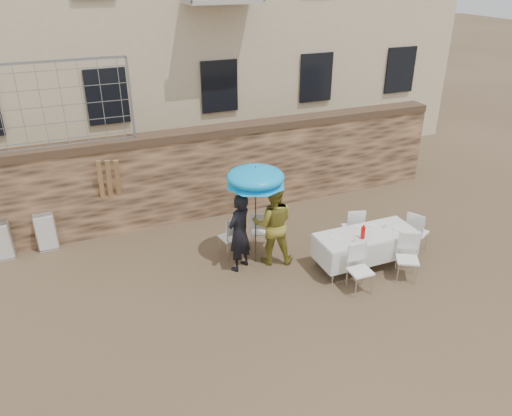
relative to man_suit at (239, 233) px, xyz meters
name	(u,v)px	position (x,y,z in m)	size (l,w,h in m)	color
ground	(283,338)	(-0.08, -2.32, -0.84)	(80.00, 80.00, 0.00)	brown
stone_wall	(198,175)	(-0.08, 2.68, 0.26)	(13.00, 0.50, 2.20)	brown
chain_link_fence	(52,106)	(-3.08, 2.68, 2.26)	(3.20, 0.06, 1.80)	gray
man_suit	(239,233)	(0.00, 0.00, 0.00)	(0.62, 0.40, 1.69)	black
woman_dress	(273,224)	(0.75, 0.00, 0.06)	(0.88, 0.68, 1.80)	gold
umbrella	(256,180)	(0.40, 0.10, 1.06)	(1.22, 1.22, 2.02)	#3F3F44
couple_chair_left	(231,236)	(0.00, 0.55, -0.36)	(0.48, 0.48, 0.96)	white
couple_chair_right	(260,230)	(0.70, 0.55, -0.36)	(0.48, 0.48, 0.96)	white
banquet_table	(366,235)	(2.46, -0.90, -0.11)	(2.10, 0.85, 0.78)	silver
soda_bottle	(363,233)	(2.26, -1.05, 0.06)	(0.09, 0.09, 0.26)	red
table_chair_front_left	(361,270)	(1.86, -1.65, -0.36)	(0.48, 0.48, 0.96)	white
table_chair_front_right	(408,259)	(2.96, -1.65, -0.36)	(0.48, 0.48, 0.96)	white
table_chair_back	(353,227)	(2.66, -0.10, -0.36)	(0.48, 0.48, 0.96)	white
table_chair_side	(417,231)	(3.86, -0.80, -0.36)	(0.48, 0.48, 0.96)	white
chair_stack_left	(1,238)	(-4.58, 2.36, -0.38)	(0.46, 0.40, 0.92)	white
chair_stack_right	(46,230)	(-3.68, 2.36, -0.38)	(0.46, 0.32, 0.92)	white
wood_planks	(116,195)	(-2.08, 2.43, 0.16)	(0.70, 0.20, 2.00)	#A37749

